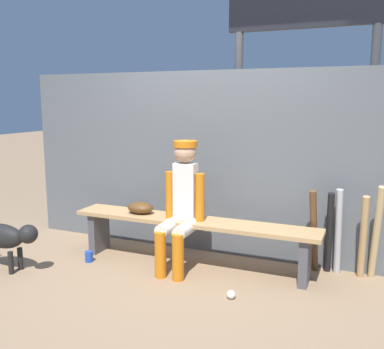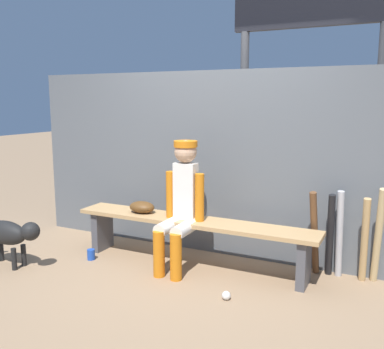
{
  "view_description": "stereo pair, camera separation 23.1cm",
  "coord_description": "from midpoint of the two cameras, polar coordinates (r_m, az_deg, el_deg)",
  "views": [
    {
      "loc": [
        1.6,
        -3.8,
        1.64
      ],
      "look_at": [
        0.0,
        0.0,
        0.93
      ],
      "focal_mm": 40.33,
      "sensor_mm": 36.0,
      "label": 1
    },
    {
      "loc": [
        1.81,
        -3.7,
        1.64
      ],
      "look_at": [
        0.0,
        0.0,
        0.93
      ],
      "focal_mm": 40.33,
      "sensor_mm": 36.0,
      "label": 2
    }
  ],
  "objects": [
    {
      "name": "ground_plane",
      "position": [
        4.44,
        1.52,
        -11.93
      ],
      "size": [
        30.0,
        30.0,
        0.0
      ],
      "primitive_type": "plane",
      "color": "#937556"
    },
    {
      "name": "bat_aluminum_black",
      "position": [
        4.28,
        19.31,
        -7.6
      ],
      "size": [
        0.09,
        0.19,
        0.8
      ],
      "primitive_type": "cylinder",
      "rotation": [
        0.15,
        0.0,
        0.12
      ],
      "color": "black",
      "rests_on": "ground_plane"
    },
    {
      "name": "bat_wood_dark",
      "position": [
        4.25,
        17.41,
        -7.45
      ],
      "size": [
        0.11,
        0.24,
        0.83
      ],
      "primitive_type": "cylinder",
      "rotation": [
        0.21,
        0.0,
        -0.19
      ],
      "color": "brown",
      "rests_on": "ground_plane"
    },
    {
      "name": "dugout_bench",
      "position": [
        4.31,
        1.55,
        -7.31
      ],
      "size": [
        2.52,
        0.36,
        0.48
      ],
      "color": "tan",
      "rests_on": "ground_plane"
    },
    {
      "name": "bat_wood_natural",
      "position": [
        4.23,
        24.86,
        -7.45
      ],
      "size": [
        0.11,
        0.28,
        0.91
      ],
      "primitive_type": "cylinder",
      "rotation": [
        0.23,
        0.0,
        0.18
      ],
      "color": "tan",
      "rests_on": "ground_plane"
    },
    {
      "name": "cup_on_bench",
      "position": [
        4.42,
        -0.48,
        -4.71
      ],
      "size": [
        0.08,
        0.08,
        0.11
      ],
      "primitive_type": "cylinder",
      "color": "silver",
      "rests_on": "dugout_bench"
    },
    {
      "name": "baseball_glove",
      "position": [
        4.53,
        -5.19,
        -4.32
      ],
      "size": [
        0.28,
        0.2,
        0.12
      ],
      "primitive_type": "ellipsoid",
      "color": "#593819",
      "rests_on": "dugout_bench"
    },
    {
      "name": "player_seated",
      "position": [
        4.16,
        0.07,
        -3.5
      ],
      "size": [
        0.41,
        0.55,
        1.26
      ],
      "color": "silver",
      "rests_on": "ground_plane"
    },
    {
      "name": "cup_on_ground",
      "position": [
        4.66,
        -11.81,
        -10.33
      ],
      "size": [
        0.08,
        0.08,
        0.11
      ],
      "primitive_type": "cylinder",
      "color": "#1E47AD",
      "rests_on": "ground_plane"
    },
    {
      "name": "baseball",
      "position": [
        3.75,
        6.38,
        -15.63
      ],
      "size": [
        0.07,
        0.07,
        0.07
      ],
      "primitive_type": "sphere",
      "color": "white",
      "rests_on": "ground_plane"
    },
    {
      "name": "chainlink_fence",
      "position": [
        4.59,
        3.96,
        1.41
      ],
      "size": [
        4.42,
        0.03,
        1.95
      ],
      "primitive_type": "cube",
      "color": "#595E63",
      "rests_on": "ground_plane"
    },
    {
      "name": "bat_wood_tan",
      "position": [
        4.24,
        23.34,
        -8.02
      ],
      "size": [
        0.08,
        0.2,
        0.8
      ],
      "primitive_type": "cylinder",
      "rotation": [
        0.17,
        0.0,
        0.07
      ],
      "color": "tan",
      "rests_on": "ground_plane"
    },
    {
      "name": "scoreboard",
      "position": [
        5.19,
        17.4,
        17.5
      ],
      "size": [
        2.02,
        0.27,
        3.43
      ],
      "color": "#3F3F42",
      "rests_on": "ground_plane"
    },
    {
      "name": "bat_aluminum_silver",
      "position": [
        4.29,
        20.41,
        -7.43
      ],
      "size": [
        0.08,
        0.15,
        0.84
      ],
      "primitive_type": "cylinder",
      "rotation": [
        0.1,
        0.0,
        -0.09
      ],
      "color": "#B7B7BC",
      "rests_on": "ground_plane"
    },
    {
      "name": "dog",
      "position": [
        4.63,
        -21.64,
        -7.31
      ],
      "size": [
        0.84,
        0.2,
        0.49
      ],
      "color": "black",
      "rests_on": "ground_plane"
    }
  ]
}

